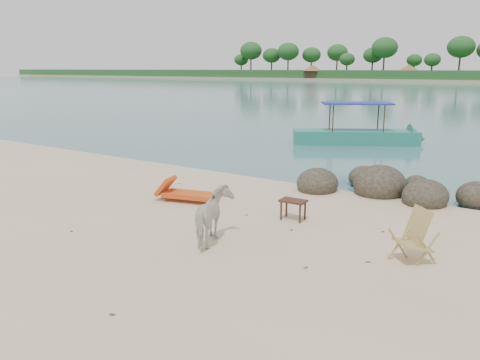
# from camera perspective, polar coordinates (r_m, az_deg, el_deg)

# --- Properties ---
(boulders) EXTENTS (6.47, 3.00, 1.16)m
(boulders) POSITION_cam_1_polar(r_m,az_deg,el_deg) (14.47, 18.32, -1.06)
(boulders) COLOR #2E291F
(boulders) RESTS_ON ground
(cow) EXTENTS (1.13, 1.54, 1.18)m
(cow) POSITION_cam_1_polar(r_m,az_deg,el_deg) (9.94, -3.23, -4.66)
(cow) COLOR beige
(cow) RESTS_ON ground
(side_table) EXTENTS (0.64, 0.43, 0.51)m
(side_table) POSITION_cam_1_polar(r_m,az_deg,el_deg) (11.61, 6.48, -3.78)
(side_table) COLOR #301D13
(side_table) RESTS_ON ground
(lounge_chair) EXTENTS (1.97, 1.10, 0.56)m
(lounge_chair) POSITION_cam_1_polar(r_m,az_deg,el_deg) (13.19, -6.17, -1.55)
(lounge_chair) COLOR #CB4117
(lounge_chair) RESTS_ON ground
(deck_chair) EXTENTS (0.95, 0.95, 1.01)m
(deck_chair) POSITION_cam_1_polar(r_m,az_deg,el_deg) (9.62, 20.36, -6.69)
(deck_chair) COLOR tan
(deck_chair) RESTS_ON ground
(boat_near) EXTENTS (6.76, 4.77, 3.35)m
(boat_near) POSITION_cam_1_polar(r_m,az_deg,el_deg) (24.30, 14.02, 8.34)
(boat_near) COLOR #267F69
(boat_near) RESTS_ON water
(dead_leaves) EXTENTS (7.36, 7.42, 0.00)m
(dead_leaves) POSITION_cam_1_polar(r_m,az_deg,el_deg) (10.79, -1.29, -6.45)
(dead_leaves) COLOR brown
(dead_leaves) RESTS_ON ground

